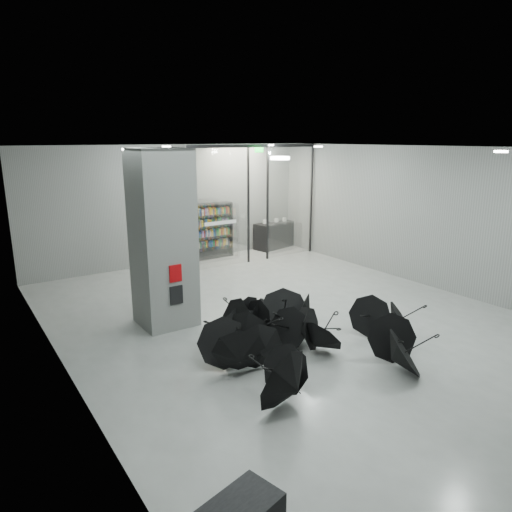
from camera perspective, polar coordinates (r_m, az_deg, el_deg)
room at (r=10.11m, az=6.23°, el=6.44°), size 14.00×14.02×4.01m
column at (r=10.65m, az=-11.38°, el=2.04°), size 1.20×1.20×4.00m
fire_cabinet at (r=10.26m, az=-9.85°, el=-2.11°), size 0.28×0.04×0.38m
info_panel at (r=10.41m, az=-9.73°, el=-4.75°), size 0.30×0.03×0.42m
exit_sign at (r=15.70m, az=0.38°, el=12.87°), size 0.30×0.06×0.15m
glass_partition at (r=15.98m, az=-0.06°, el=7.00°), size 5.06×0.08×4.00m
bookshelf at (r=16.64m, az=-5.81°, el=3.04°), size 1.79×0.37×1.97m
shop_counter at (r=18.27m, az=2.22°, el=2.58°), size 1.78×1.02×1.01m
umbrella_cluster at (r=9.44m, az=4.09°, el=-10.19°), size 5.21×4.41×1.32m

